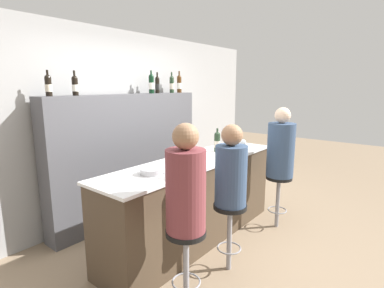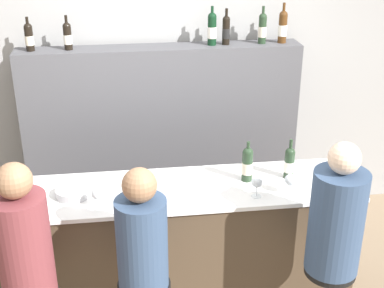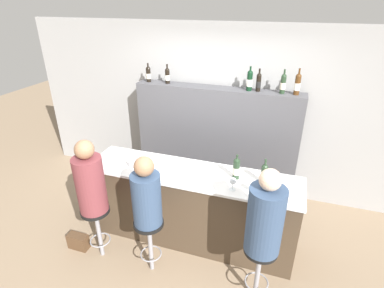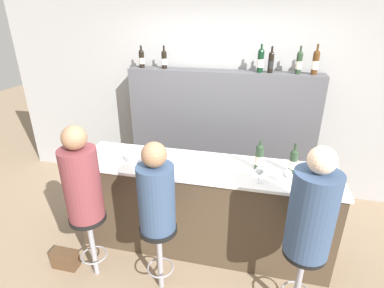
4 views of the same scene
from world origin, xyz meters
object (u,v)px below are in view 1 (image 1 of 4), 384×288
object	(u,v)px
wine_bottle_backbar_2	(151,84)
wine_bottle_backbar_3	(157,85)
wine_glass_0	(177,164)
wine_bottle_backbar_1	(75,85)
wine_bottle_backbar_5	(179,84)
metal_bowl	(152,171)
bar_stool_middle	(230,220)
wine_glass_2	(243,143)
wine_bottle_counter_1	(230,139)
guest_seated_left	(186,185)
wine_bottle_counter_0	(217,142)
bar_stool_right	(278,188)
wine_glass_1	(234,146)
guest_seated_right	(281,147)
bar_stool_left	(186,249)
guest_seated_middle	(231,170)
wine_bottle_backbar_4	(172,84)
wine_bottle_backbar_0	(48,85)

from	to	relation	value
wine_bottle_backbar_2	wine_bottle_backbar_3	world-z (taller)	wine_bottle_backbar_2
wine_glass_0	wine_bottle_backbar_1	bearing A→B (deg)	99.38
wine_bottle_backbar_3	wine_bottle_backbar_5	size ratio (longest dim) A/B	0.90
metal_bowl	bar_stool_middle	bearing A→B (deg)	-54.59
wine_bottle_backbar_2	wine_glass_2	distance (m)	1.59
wine_bottle_backbar_5	metal_bowl	size ratio (longest dim) A/B	1.49
wine_bottle_counter_1	wine_glass_0	world-z (taller)	wine_bottle_counter_1
wine_bottle_counter_1	guest_seated_left	bearing A→B (deg)	-158.71
wine_bottle_backbar_1	wine_glass_2	size ratio (longest dim) A/B	1.85
wine_bottle_counter_0	bar_stool_right	bearing A→B (deg)	-59.91
wine_bottle_counter_0	wine_bottle_counter_1	world-z (taller)	wine_bottle_counter_0
wine_glass_1	guest_seated_left	world-z (taller)	guest_seated_left
wine_bottle_backbar_2	wine_glass_0	xyz separation A→B (m)	(-0.99, -1.36, -0.78)
wine_glass_1	guest_seated_right	distance (m)	0.60
wine_glass_2	wine_bottle_backbar_3	bearing A→B (deg)	98.65
wine_glass_2	guest_seated_right	world-z (taller)	guest_seated_right
wine_bottle_backbar_5	bar_stool_middle	xyz separation A→B (m)	(-1.34, -1.81, -1.34)
bar_stool_left	guest_seated_middle	distance (m)	0.85
wine_glass_1	bar_stool_middle	xyz separation A→B (m)	(-0.81, -0.46, -0.57)
wine_glass_0	wine_glass_2	distance (m)	1.32
wine_bottle_backbar_2	wine_bottle_backbar_3	xyz separation A→B (m)	(0.12, 0.00, -0.01)
wine_bottle_backbar_1	bar_stool_right	size ratio (longest dim) A/B	0.41
metal_bowl	wine_bottle_backbar_2	bearing A→B (deg)	45.64
wine_bottle_backbar_4	guest_seated_right	bearing A→B (deg)	-88.58
wine_bottle_backbar_0	wine_glass_2	size ratio (longest dim) A/B	1.81
bar_stool_middle	wine_bottle_backbar_3	bearing A→B (deg)	65.19
wine_bottle_backbar_0	bar_stool_middle	size ratio (longest dim) A/B	0.40
wine_bottle_backbar_0	wine_bottle_backbar_5	world-z (taller)	wine_bottle_backbar_5
bar_stool_left	bar_stool_middle	xyz separation A→B (m)	(0.68, 0.00, 0.00)
wine_bottle_backbar_2	wine_bottle_backbar_1	bearing A→B (deg)	180.00
guest_seated_right	wine_glass_1	bearing A→B (deg)	130.78
wine_bottle_counter_1	bar_stool_middle	distance (m)	1.44
wine_bottle_backbar_3	bar_stool_middle	bearing A→B (deg)	-114.81
wine_bottle_counter_0	bar_stool_middle	size ratio (longest dim) A/B	0.44
wine_glass_2	metal_bowl	bearing A→B (deg)	173.47
wine_bottle_counter_0	wine_bottle_backbar_1	xyz separation A→B (m)	(-1.29, 1.12, 0.72)
wine_bottle_backbar_0	wine_bottle_backbar_3	world-z (taller)	wine_bottle_backbar_3
wine_bottle_backbar_0	metal_bowl	xyz separation A→B (m)	(0.36, -1.19, -0.82)
guest_seated_middle	wine_bottle_backbar_1	bearing A→B (deg)	105.24
wine_bottle_backbar_0	wine_bottle_backbar_3	size ratio (longest dim) A/B	0.91
wine_bottle_backbar_5	guest_seated_left	world-z (taller)	wine_bottle_backbar_5
wine_bottle_counter_1	wine_bottle_backbar_1	world-z (taller)	wine_bottle_backbar_1
wine_bottle_backbar_4	bar_stool_right	world-z (taller)	wine_bottle_backbar_4
guest_seated_middle	wine_bottle_backbar_2	bearing A→B (deg)	68.45
bar_stool_middle	bar_stool_right	bearing A→B (deg)	0.00
wine_bottle_backbar_3	guest_seated_left	world-z (taller)	wine_bottle_backbar_3
wine_glass_2	wine_bottle_backbar_0	bearing A→B (deg)	143.70
guest_seated_right	wine_glass_0	bearing A→B (deg)	162.80
guest_seated_right	metal_bowl	bearing A→B (deg)	159.19
wine_bottle_backbar_5	metal_bowl	distance (m)	2.30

